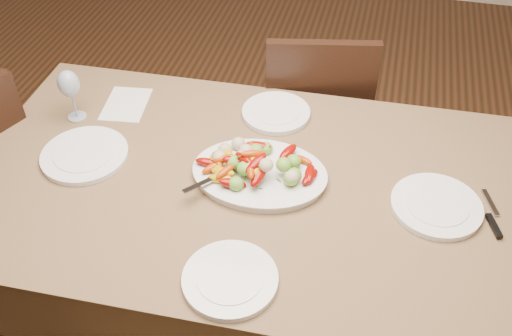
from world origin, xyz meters
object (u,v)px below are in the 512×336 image
(chair_far, at_px, (314,116))
(plate_far, at_px, (276,113))
(dining_table, at_px, (256,259))
(plate_left, at_px, (85,155))
(serving_platter, at_px, (260,175))
(wine_glass, at_px, (71,94))
(plate_right, at_px, (436,206))
(plate_near, at_px, (230,279))

(chair_far, bearing_deg, plate_far, 65.82)
(dining_table, bearing_deg, plate_left, -178.50)
(serving_platter, height_order, plate_left, serving_platter)
(dining_table, xyz_separation_m, chair_far, (0.08, 0.76, 0.10))
(serving_platter, xyz_separation_m, wine_glass, (-0.71, 0.15, 0.09))
(dining_table, distance_m, plate_left, 0.69)
(dining_table, bearing_deg, plate_right, 2.08)
(chair_far, xyz_separation_m, plate_left, (-0.65, -0.77, 0.29))
(plate_left, xyz_separation_m, wine_glass, (-0.12, 0.19, 0.09))
(wine_glass, bearing_deg, dining_table, -14.09)
(plate_left, bearing_deg, plate_far, 33.53)
(plate_far, relative_size, plate_near, 0.96)
(serving_platter, distance_m, plate_right, 0.54)
(plate_near, xyz_separation_m, wine_glass, (-0.72, 0.56, 0.09))
(plate_right, distance_m, plate_far, 0.66)
(plate_left, relative_size, plate_right, 1.05)
(plate_near, relative_size, wine_glass, 1.25)
(plate_far, bearing_deg, chair_far, 77.39)
(serving_platter, distance_m, plate_left, 0.58)
(plate_right, bearing_deg, plate_near, -142.56)
(plate_right, distance_m, plate_near, 0.66)
(serving_platter, relative_size, plate_far, 1.69)
(plate_right, height_order, plate_far, same)
(plate_right, distance_m, wine_glass, 1.26)
(serving_platter, height_order, plate_right, serving_platter)
(chair_far, bearing_deg, serving_platter, 72.94)
(chair_far, xyz_separation_m, plate_far, (-0.09, -0.40, 0.29))
(plate_far, bearing_deg, plate_near, -87.24)
(dining_table, height_order, wine_glass, wine_glass)
(plate_right, height_order, plate_near, same)
(plate_left, height_order, plate_far, same)
(chair_far, height_order, plate_right, chair_far)
(wine_glass, bearing_deg, plate_right, -7.10)
(chair_far, relative_size, plate_right, 3.51)
(chair_far, relative_size, plate_far, 3.89)
(dining_table, relative_size, plate_left, 6.48)
(dining_table, xyz_separation_m, plate_left, (-0.58, -0.02, 0.39))
(wine_glass, bearing_deg, plate_far, 14.86)
(dining_table, xyz_separation_m, plate_near, (0.02, -0.38, 0.39))
(plate_near, bearing_deg, serving_platter, 92.35)
(dining_table, height_order, plate_right, plate_right)
(chair_far, height_order, wine_glass, wine_glass)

